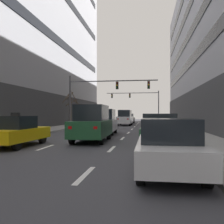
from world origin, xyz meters
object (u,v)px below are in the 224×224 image
at_px(taxi_driving_3, 17,131).
at_px(car_parked_3, 154,122).
at_px(car_parked_0, 169,146).
at_px(traffic_signal_0, 101,91).
at_px(car_parked_1, 159,130).
at_px(car_driving_0, 92,123).
at_px(car_driving_5, 104,122).
at_px(taxi_driving_2, 108,118).
at_px(car_driving_1, 125,118).
at_px(traffic_signal_1, 139,99).
at_px(car_driving_4, 128,119).
at_px(street_tree_0, 70,109).
at_px(car_parked_2, 156,125).

bearing_deg(taxi_driving_3, car_parked_3, 63.11).
distance_m(car_parked_0, traffic_signal_0, 20.81).
bearing_deg(car_parked_1, traffic_signal_0, 113.04).
distance_m(car_driving_0, car_driving_5, 5.30).
height_order(car_parked_0, car_parked_1, car_parked_1).
xyz_separation_m(taxi_driving_3, car_parked_0, (7.35, -4.64, -0.01)).
relative_size(taxi_driving_3, car_parked_3, 0.94).
distance_m(taxi_driving_2, car_parked_1, 28.34).
distance_m(car_driving_1, taxi_driving_3, 23.14).
relative_size(car_driving_1, car_parked_1, 1.01).
bearing_deg(car_driving_5, car_parked_3, 57.40).
relative_size(car_parked_1, traffic_signal_1, 0.44).
height_order(taxi_driving_3, traffic_signal_1, traffic_signal_1).
xyz_separation_m(taxi_driving_2, traffic_signal_0, (1.53, -13.69, 3.30)).
xyz_separation_m(car_driving_0, traffic_signal_0, (-1.85, 12.33, 3.20)).
relative_size(car_driving_4, traffic_signal_1, 0.45).
distance_m(car_driving_0, traffic_signal_1, 33.68).
distance_m(car_parked_3, street_tree_0, 10.95).
bearing_deg(street_tree_0, taxi_driving_2, 74.70).
bearing_deg(street_tree_0, car_driving_4, 62.65).
height_order(car_driving_0, taxi_driving_3, car_driving_0).
distance_m(traffic_signal_0, street_tree_0, 5.66).
bearing_deg(taxi_driving_2, car_parked_1, -74.97).
bearing_deg(car_parked_2, car_driving_5, 175.22).
distance_m(taxi_driving_3, car_driving_5, 8.61).
distance_m(taxi_driving_2, taxi_driving_3, 28.70).
height_order(taxi_driving_2, car_parked_2, taxi_driving_2).
xyz_separation_m(taxi_driving_2, car_parked_1, (7.35, -27.37, -0.16)).
bearing_deg(car_driving_1, car_parked_1, -79.83).
distance_m(car_parked_3, traffic_signal_1, 22.10).
bearing_deg(traffic_signal_0, car_driving_0, -81.46).
height_order(car_parked_1, traffic_signal_0, traffic_signal_0).
distance_m(car_driving_5, traffic_signal_1, 28.45).
relative_size(traffic_signal_1, street_tree_0, 2.26).
distance_m(car_driving_0, car_parked_1, 4.20).
relative_size(car_driving_5, car_parked_0, 1.04).
relative_size(taxi_driving_2, traffic_signal_0, 0.42).
relative_size(taxi_driving_3, car_driving_4, 0.93).
bearing_deg(car_parked_3, street_tree_0, 162.32).
bearing_deg(car_driving_0, car_parked_3, 71.40).
relative_size(taxi_driving_2, car_parked_0, 1.00).
height_order(taxi_driving_3, street_tree_0, street_tree_0).
height_order(car_parked_2, street_tree_0, street_tree_0).
xyz_separation_m(car_parked_2, car_parked_3, (0.00, 6.85, 0.02)).
height_order(traffic_signal_1, street_tree_0, traffic_signal_1).
relative_size(car_parked_0, street_tree_0, 0.92).
bearing_deg(car_driving_1, traffic_signal_1, 83.13).
xyz_separation_m(taxi_driving_3, car_parked_2, (7.35, 7.64, 0.03)).
relative_size(car_driving_0, car_driving_4, 1.01).
height_order(car_driving_1, car_parked_2, car_driving_1).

